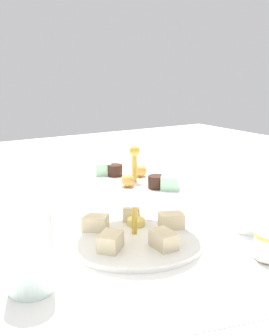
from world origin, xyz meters
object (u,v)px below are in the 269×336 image
Objects in this scene: water_glass_tall_right at (29,247)px; butter_knife_left at (27,211)px; tiered_serving_stand at (135,214)px; water_glass_short_left at (250,213)px; butter_knife_right at (223,324)px.

water_glass_tall_right is 0.82× the size of butter_knife_left.
water_glass_tall_right is 0.34m from butter_knife_left.
tiered_serving_stand reaches higher than water_glass_short_left.
water_glass_tall_right is at bearing 52.89° from butter_knife_left.
tiered_serving_stand is 0.24m from water_glass_tall_right.
water_glass_short_left is at bearing 52.05° from butter_knife_right.
water_glass_short_left is 0.43× the size of butter_knife_left.
butter_knife_left is (0.34, 0.35, -0.03)m from water_glass_short_left.
tiered_serving_stand reaches higher than butter_knife_left.
water_glass_short_left is 0.43× the size of butter_knife_right.
tiered_serving_stand is at bearing 68.20° from water_glass_short_left.
tiered_serving_stand is 1.97× the size of water_glass_tall_right.
water_glass_tall_right is 0.44m from water_glass_short_left.
water_glass_short_left reaches higher than butter_knife_left.
water_glass_tall_right reaches higher than butter_knife_right.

